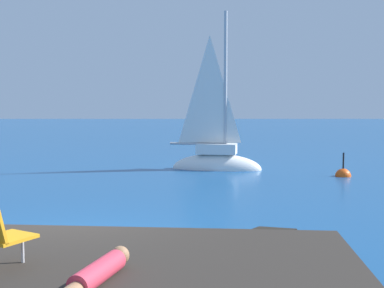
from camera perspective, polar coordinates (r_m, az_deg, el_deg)
ground_plane at (r=9.40m, az=-13.95°, el=-11.35°), size 160.00×160.00×0.00m
boulder_seaward at (r=7.96m, az=-3.62°, el=-14.17°), size 1.15×1.18×0.57m
boulder_inland at (r=8.60m, az=7.14°, el=-12.75°), size 1.69×1.55×1.00m
sailboat_near at (r=19.67m, az=2.82°, el=-1.83°), size 3.72×1.84×6.76m
person_sunbather at (r=5.41m, az=-11.34°, el=-14.74°), size 0.66×1.72×0.25m
beach_chair at (r=6.14m, az=-21.21°, el=-9.44°), size 0.71×0.76×0.80m
marker_buoy at (r=18.52m, az=16.98°, el=-3.55°), size 0.56×0.56×1.13m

